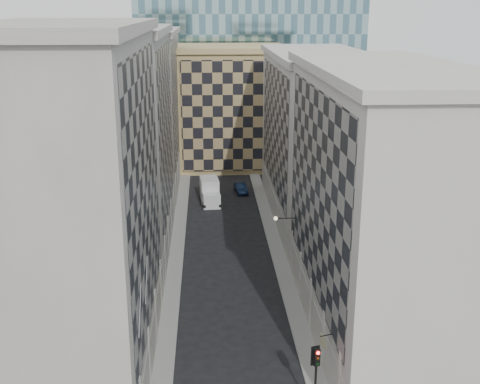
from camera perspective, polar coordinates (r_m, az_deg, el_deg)
name	(u,v)px	position (r m, az deg, el deg)	size (l,w,h in m)	color
sidewalk_west	(176,257)	(62.11, -6.08, -6.13)	(1.50, 100.00, 0.15)	gray
sidewalk_east	(278,255)	(62.44, 3.64, -5.94)	(1.50, 100.00, 0.15)	gray
bldg_left_a	(72,209)	(41.05, -15.67, -1.55)	(10.80, 22.80, 23.70)	#9C978C
bldg_left_b	(118,143)	(62.08, -11.49, 4.53)	(10.80, 22.80, 22.70)	#9C9991
bldg_left_c	(140,112)	(83.61, -9.43, 7.50)	(10.80, 22.80, 21.70)	#9C978C
bldg_right_a	(379,205)	(46.15, 13.04, -1.24)	(10.80, 26.80, 20.70)	beige
bldg_right_b	(315,137)	(71.70, 7.16, 5.21)	(10.80, 28.80, 19.70)	beige
tan_block	(231,106)	(96.16, -0.87, 8.14)	(16.80, 14.80, 18.80)	tan
flagpoles_left	(143,294)	(37.12, -9.16, -9.54)	(0.10, 6.33, 2.33)	gray
bracket_lamp	(278,218)	(54.56, 3.59, -2.51)	(1.98, 0.36, 0.36)	black
traffic_light	(316,366)	(38.65, 7.23, -16.07)	(0.57, 0.55, 4.61)	black
box_truck	(210,193)	(78.47, -2.87, -0.05)	(2.75, 5.77, 3.07)	silver
dark_car	(241,188)	(82.65, 0.06, 0.38)	(1.39, 3.98, 1.31)	#101E3C
shop_sign	(323,341)	(40.45, 7.92, -13.82)	(0.89, 0.78, 0.88)	black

